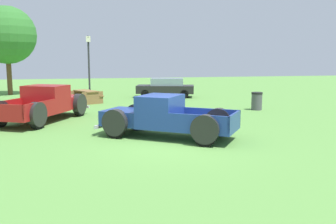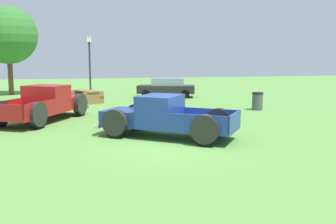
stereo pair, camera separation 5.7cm
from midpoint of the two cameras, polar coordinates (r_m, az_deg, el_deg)
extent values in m
plane|color=#5B9342|center=(12.05, -0.08, -4.93)|extent=(80.00, 80.00, 0.00)
cube|color=navy|center=(13.61, -6.51, -0.74)|extent=(2.03, 2.03, 0.53)
cube|color=silver|center=(13.98, -9.18, -0.56)|extent=(0.81, 1.11, 0.45)
sphere|color=silver|center=(13.48, -10.41, -0.80)|extent=(0.19, 0.19, 0.19)
sphere|color=silver|center=(14.47, -7.91, -0.13)|extent=(0.19, 0.19, 0.19)
cube|color=navy|center=(12.98, -1.31, 0.16)|extent=(1.95, 2.04, 1.11)
cube|color=#8C9EA8|center=(13.19, -3.65, 1.34)|extent=(0.84, 1.16, 0.49)
cube|color=navy|center=(12.51, 5.60, -2.54)|extent=(2.58, 2.48, 0.10)
cube|color=navy|center=(11.73, 4.54, -1.70)|extent=(1.70, 1.23, 0.53)
cube|color=navy|center=(13.18, 6.58, -0.62)|extent=(1.70, 1.23, 0.53)
cube|color=navy|center=(12.21, 10.00, -1.40)|extent=(0.99, 1.36, 0.53)
cylinder|color=black|center=(12.97, -8.21, -2.42)|extent=(0.72, 0.60, 0.73)
cylinder|color=#B7B7BC|center=(12.96, -8.24, -2.42)|extent=(0.37, 0.36, 0.29)
cylinder|color=black|center=(12.93, -8.23, -1.61)|extent=(0.91, 0.75, 0.92)
cylinder|color=black|center=(14.36, -4.94, -1.32)|extent=(0.72, 0.60, 0.73)
cylinder|color=#B7B7BC|center=(14.37, -4.92, -1.31)|extent=(0.37, 0.36, 0.29)
cylinder|color=black|center=(14.33, -4.95, -0.59)|extent=(0.91, 0.75, 0.92)
cylinder|color=black|center=(11.69, 5.58, -3.55)|extent=(0.72, 0.60, 0.73)
cylinder|color=#B7B7BC|center=(11.68, 5.57, -3.56)|extent=(0.37, 0.36, 0.29)
cylinder|color=black|center=(11.65, 5.60, -2.66)|extent=(0.91, 0.75, 0.92)
cylinder|color=black|center=(13.22, 7.61, -2.20)|extent=(0.72, 0.60, 0.73)
cylinder|color=#B7B7BC|center=(13.23, 7.62, -2.19)|extent=(0.37, 0.36, 0.29)
cylinder|color=black|center=(13.19, 7.63, -1.41)|extent=(0.91, 0.75, 0.92)
cube|color=silver|center=(14.05, -9.28, -1.76)|extent=(1.09, 1.49, 0.12)
cube|color=maroon|center=(18.59, -15.82, 1.52)|extent=(2.08, 2.07, 0.56)
cube|color=silver|center=(19.26, -14.64, 1.79)|extent=(1.26, 0.70, 0.47)
sphere|color=silver|center=(19.55, -16.26, 1.91)|extent=(0.20, 0.20, 0.20)
sphere|color=silver|center=(18.94, -13.04, 1.83)|extent=(0.20, 0.20, 0.20)
cube|color=maroon|center=(17.35, -18.24, 1.97)|extent=(2.12, 1.96, 1.17)
cube|color=#8C9EA8|center=(17.85, -17.20, 3.01)|extent=(1.32, 0.72, 0.51)
cube|color=maroon|center=(16.00, -21.51, -0.62)|extent=(2.50, 2.68, 0.10)
cube|color=maroon|center=(16.45, -23.85, 0.64)|extent=(1.07, 1.93, 0.56)
cube|color=maroon|center=(15.50, -19.16, 0.46)|extent=(1.07, 1.93, 0.56)
cube|color=maroon|center=(15.15, -23.86, 0.04)|extent=(1.54, 0.86, 0.56)
cylinder|color=black|center=(19.07, -18.00, 0.75)|extent=(0.56, 0.79, 0.77)
cylinder|color=#B7B7BC|center=(19.07, -18.03, 0.75)|extent=(0.36, 0.39, 0.31)
cylinder|color=black|center=(19.04, -18.03, 1.33)|extent=(0.71, 1.00, 0.98)
cylinder|color=black|center=(18.20, -13.47, 0.58)|extent=(0.56, 0.79, 0.77)
cylinder|color=#B7B7BC|center=(18.20, -13.44, 0.58)|extent=(0.36, 0.39, 0.31)
cylinder|color=black|center=(18.18, -13.49, 1.19)|extent=(0.71, 1.00, 0.98)
cylinder|color=black|center=(16.33, -24.45, -0.80)|extent=(0.56, 0.79, 0.77)
cylinder|color=#B7B7BC|center=(16.34, -24.48, -0.80)|extent=(0.36, 0.39, 0.31)
cylinder|color=black|center=(16.31, -24.49, -0.12)|extent=(0.71, 1.00, 0.98)
cylinder|color=black|center=(15.32, -19.48, -1.09)|extent=(0.56, 0.79, 0.77)
cylinder|color=#B7B7BC|center=(15.31, -19.45, -1.09)|extent=(0.36, 0.39, 0.31)
cylinder|color=black|center=(15.29, -19.51, -0.36)|extent=(0.71, 1.00, 0.98)
cube|color=silver|center=(19.33, -14.55, 0.87)|extent=(1.69, 0.95, 0.12)
cube|color=black|center=(26.34, -0.47, 3.52)|extent=(4.30, 2.69, 0.54)
cube|color=#7F939E|center=(26.29, -0.18, 4.65)|extent=(2.53, 1.95, 0.50)
cylinder|color=black|center=(25.77, -3.60, 2.79)|extent=(0.61, 0.34, 0.58)
cylinder|color=black|center=(27.21, -3.23, 3.08)|extent=(0.61, 0.34, 0.58)
cylinder|color=black|center=(25.58, 2.46, 2.75)|extent=(0.61, 0.34, 0.58)
cylinder|color=black|center=(27.03, 2.51, 3.05)|extent=(0.61, 0.34, 0.58)
cube|color=#2D2D33|center=(25.45, -11.93, 2.18)|extent=(0.36, 0.36, 0.25)
cylinder|color=#2D2D33|center=(25.32, -12.06, 6.45)|extent=(0.12, 0.12, 3.54)
cube|color=#F2EACC|center=(25.34, -12.20, 10.86)|extent=(0.28, 0.28, 0.36)
cone|color=#2D2D33|center=(25.35, -12.21, 11.27)|extent=(0.32, 0.32, 0.14)
cube|color=olive|center=(23.37, -12.54, 3.17)|extent=(1.56, 1.96, 0.06)
cube|color=olive|center=(23.12, -13.83, 2.33)|extent=(1.10, 1.72, 0.05)
cube|color=olive|center=(23.69, -11.25, 2.55)|extent=(1.10, 1.72, 0.05)
cube|color=olive|center=(24.11, -13.43, 2.40)|extent=(1.27, 0.73, 0.75)
cube|color=olive|center=(22.71, -11.54, 2.11)|extent=(1.27, 0.73, 0.75)
cylinder|color=#4C4C51|center=(20.38, 13.35, 1.50)|extent=(0.56, 0.56, 0.85)
cylinder|color=black|center=(20.33, 13.40, 2.83)|extent=(0.59, 0.59, 0.10)
cylinder|color=brown|center=(30.43, -23.18, 5.11)|extent=(0.36, 0.36, 2.83)
sphere|color=#33752D|center=(30.44, -23.51, 10.77)|extent=(4.25, 4.25, 4.25)
camera|label=1|loc=(0.03, -90.13, -0.02)|focal=39.79mm
camera|label=2|loc=(0.03, 89.87, 0.02)|focal=39.79mm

